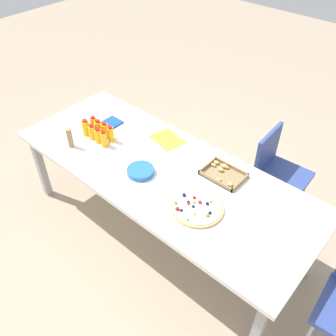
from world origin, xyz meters
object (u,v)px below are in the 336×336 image
(juice_bottle_4, at_px, (94,124))
(snack_tray, at_px, (223,174))
(juice_bottle_1, at_px, (92,132))
(fruit_pizza, at_px, (197,207))
(plate_stack, at_px, (141,171))
(juice_bottle_2, at_px, (98,136))
(party_table, at_px, (161,174))
(chair_far_right, at_px, (277,169))
(juice_bottle_6, at_px, (105,131))
(juice_bottle_7, at_px, (111,134))
(juice_bottle_3, at_px, (104,139))
(juice_bottle_5, at_px, (98,128))
(napkin_stack, at_px, (112,123))
(juice_bottle_0, at_px, (86,128))
(paper_folder, at_px, (167,139))
(cardboard_tube, at_px, (70,138))

(juice_bottle_4, bearing_deg, snack_tray, 12.61)
(juice_bottle_1, xyz_separation_m, snack_tray, (1.07, 0.34, -0.05))
(fruit_pizza, distance_m, plate_stack, 0.53)
(juice_bottle_2, xyz_separation_m, snack_tray, (1.00, 0.34, -0.05))
(party_table, bearing_deg, chair_far_right, 55.42)
(juice_bottle_6, xyz_separation_m, juice_bottle_7, (0.07, -0.00, -0.00))
(chair_far_right, relative_size, juice_bottle_3, 5.75)
(snack_tray, distance_m, plate_stack, 0.61)
(snack_tray, bearing_deg, juice_bottle_5, -165.99)
(juice_bottle_2, height_order, napkin_stack, juice_bottle_2)
(juice_bottle_0, relative_size, juice_bottle_7, 1.01)
(juice_bottle_2, bearing_deg, paper_folder, 44.24)
(cardboard_tube, bearing_deg, fruit_pizza, 6.57)
(fruit_pizza, xyz_separation_m, plate_stack, (-0.53, 0.00, 0.01))
(juice_bottle_5, xyz_separation_m, juice_bottle_7, (0.14, 0.01, 0.00))
(juice_bottle_6, xyz_separation_m, fruit_pizza, (1.06, -0.13, -0.06))
(juice_bottle_1, bearing_deg, juice_bottle_3, -1.63)
(napkin_stack, bearing_deg, fruit_pizza, -14.23)
(party_table, xyz_separation_m, plate_stack, (-0.08, -0.14, 0.07))
(juice_bottle_6, bearing_deg, juice_bottle_4, 178.50)
(juice_bottle_3, height_order, fruit_pizza, juice_bottle_3)
(juice_bottle_3, distance_m, fruit_pizza, 0.98)
(chair_far_right, xyz_separation_m, snack_tray, (-0.18, -0.58, 0.23))
(juice_bottle_4, bearing_deg, plate_stack, -10.72)
(juice_bottle_0, bearing_deg, chair_far_right, 34.60)
(snack_tray, relative_size, paper_folder, 1.16)
(juice_bottle_4, distance_m, paper_folder, 0.64)
(party_table, height_order, juice_bottle_5, juice_bottle_5)
(juice_bottle_6, bearing_deg, juice_bottle_5, -174.27)
(juice_bottle_0, xyz_separation_m, cardboard_tube, (0.04, -0.19, 0.02))
(plate_stack, distance_m, napkin_stack, 0.71)
(snack_tray, height_order, paper_folder, snack_tray)
(juice_bottle_2, relative_size, juice_bottle_6, 0.91)
(juice_bottle_6, bearing_deg, plate_stack, -13.20)
(juice_bottle_3, bearing_deg, juice_bottle_5, 154.45)
(juice_bottle_2, bearing_deg, juice_bottle_1, -179.70)
(party_table, distance_m, paper_folder, 0.37)
(chair_far_right, distance_m, fruit_pizza, 1.00)
(chair_far_right, bearing_deg, juice_bottle_7, -55.28)
(juice_bottle_0, height_order, plate_stack, juice_bottle_0)
(party_table, distance_m, juice_bottle_1, 0.70)
(chair_far_right, xyz_separation_m, juice_bottle_5, (-1.25, -0.85, 0.29))
(cardboard_tube, bearing_deg, juice_bottle_7, 54.28)
(juice_bottle_0, relative_size, paper_folder, 0.56)
(juice_bottle_0, xyz_separation_m, juice_bottle_6, (0.15, 0.08, 0.00))
(snack_tray, bearing_deg, cardboard_tube, -154.91)
(juice_bottle_1, xyz_separation_m, juice_bottle_7, (0.15, 0.08, 0.01))
(juice_bottle_3, relative_size, juice_bottle_5, 1.02)
(juice_bottle_2, bearing_deg, juice_bottle_6, 91.38)
(juice_bottle_5, xyz_separation_m, napkin_stack, (-0.05, 0.18, -0.06))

